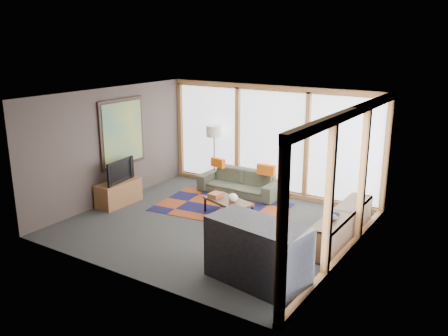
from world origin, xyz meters
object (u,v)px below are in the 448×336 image
Objects in this scene: floor_lamp at (214,156)px; bar_counter at (258,253)px; bookshelf at (342,226)px; tv_console at (119,193)px; television at (117,171)px; sofa at (240,182)px; coffee_table at (228,208)px.

floor_lamp is 5.01m from bar_counter.
bar_counter is at bearing -104.31° from bookshelf.
television is at bearing -41.73° from tv_console.
bookshelf is 2.58× the size of television.
sofa is 1.06m from floor_lamp.
bookshelf is at bearing -23.98° from sofa.
tv_console is at bearing -163.82° from coffee_table.
floor_lamp is 2.57m from television.
bookshelf is at bearing -21.40° from floor_lamp.
bookshelf reaches higher than tv_console.
sofa is at bearing -15.36° from floor_lamp.
floor_lamp is at bearing 158.60° from bookshelf.
floor_lamp reaches higher than television.
coffee_table is 1.00× the size of tv_console.
bar_counter is (4.34, -1.39, 0.23)m from tv_console.
sofa is at bearing 111.34° from coffee_table.
tv_console is at bearing -113.22° from floor_lamp.
bar_counter reaches higher than coffee_table.
tv_console is at bearing -170.40° from bookshelf.
sofa is at bearing 156.83° from bookshelf.
coffee_table is at bearing -69.47° from sofa.
floor_lamp is 2.27m from coffee_table.
bar_counter is at bearing -56.15° from sofa.
tv_console reaches higher than coffee_table.
sofa reaches higher than coffee_table.
floor_lamp reaches higher than tv_console.
coffee_table is (1.46, -1.64, -0.59)m from floor_lamp.
bar_counter is at bearing -48.34° from coffee_table.
coffee_table is 2.57m from tv_console.
floor_lamp is at bearing 66.78° from tv_console.
floor_lamp is at bearing 140.43° from bar_counter.
sofa is 1.27× the size of bar_counter.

